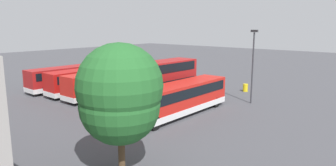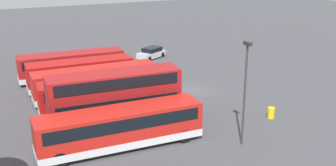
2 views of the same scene
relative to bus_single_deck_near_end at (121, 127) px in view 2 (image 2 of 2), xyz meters
name	(u,v)px [view 2 (image 2 of 2)]	position (x,y,z in m)	size (l,w,h in m)	color
ground_plane	(190,90)	(9.20, -10.39, -1.62)	(140.00, 140.00, 0.00)	#47474C
bus_single_deck_near_end	(121,127)	(0.00, 0.00, 0.00)	(2.65, 12.06, 2.95)	red
bus_double_decker_second	(115,98)	(3.85, -0.83, 0.82)	(3.00, 10.68, 4.55)	#A51919
bus_single_deck_third	(100,94)	(7.55, -0.58, 0.00)	(3.05, 10.66, 2.95)	#B71411
bus_single_deck_fourth	(96,81)	(11.14, -1.18, 0.00)	(2.63, 11.91, 2.95)	red
bus_single_deck_fifth	(81,73)	(14.51, -0.48, 0.00)	(2.82, 10.71, 2.95)	#B71411
bus_single_deck_sixth	(72,65)	(18.11, -0.33, 0.00)	(2.93, 11.43, 2.95)	#A51919
car_hatchback_silver	(151,53)	(22.87, -11.71, -0.92)	(3.49, 4.34, 1.43)	silver
lamp_post_tall	(245,86)	(-3.16, -8.30, 2.92)	(0.70, 0.30, 7.73)	#38383D
waste_bin_yellow	(271,113)	(-0.03, -13.36, -1.15)	(0.60, 0.60, 0.95)	yellow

